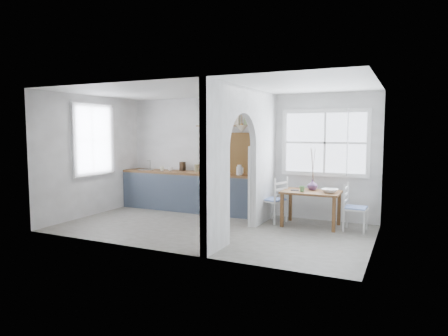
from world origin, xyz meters
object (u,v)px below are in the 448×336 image
at_px(chair_right, 356,208).
at_px(kettle, 239,170).
at_px(chair_left, 273,199).
at_px(dining_table, 311,209).
at_px(vase, 312,185).

xyz_separation_m(chair_right, kettle, (-2.44, 0.27, 0.57)).
distance_m(chair_left, chair_right, 1.60).
bearing_deg(dining_table, kettle, 171.09).
height_order(dining_table, kettle, kettle).
height_order(chair_right, kettle, kettle).
xyz_separation_m(chair_left, vase, (0.76, 0.12, 0.33)).
distance_m(dining_table, chair_right, 0.84).
relative_size(chair_right, kettle, 4.18).
distance_m(kettle, vase, 1.61).
bearing_deg(vase, kettle, 176.85).
bearing_deg(vase, chair_left, -170.76).
distance_m(chair_right, kettle, 2.52).
xyz_separation_m(dining_table, vase, (-0.01, 0.15, 0.45)).
relative_size(dining_table, chair_right, 1.25).
xyz_separation_m(chair_left, chair_right, (1.60, -0.06, -0.02)).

